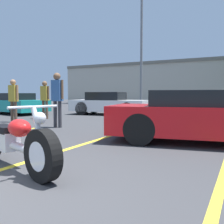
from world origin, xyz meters
TOP-DOWN VIEW (x-y plane):
  - parking_stripe_middle at (-0.43, 1.92)m, footprint 0.12×5.38m
  - parking_stripe_back at (2.52, 1.92)m, footprint 0.12×5.38m
  - far_building at (0.00, 24.39)m, footprint 32.00×4.20m
  - light_pole at (-3.99, 15.81)m, footprint 1.21×0.28m
  - motorcycle at (-0.36, 1.12)m, footprint 2.38×0.92m
  - show_car_hood_open at (1.86, 4.59)m, footprint 4.41×2.49m
  - parked_car_mid_left_row at (-3.86, 10.49)m, footprint 4.31×2.27m
  - parked_car_mid_right_row at (1.49, 11.66)m, footprint 4.47×1.99m
  - parked_car_left_row at (-8.92, 8.54)m, footprint 4.30×2.52m
  - spectator_near_motorcycle at (-5.46, 5.50)m, footprint 0.52×0.22m
  - spectator_by_show_car at (-2.84, 5.07)m, footprint 0.52×0.24m
  - spectator_midground at (-5.31, 7.12)m, footprint 0.52×0.23m

SIDE VIEW (x-z plane):
  - parking_stripe_middle at x=-0.43m, z-range 0.00..0.01m
  - parking_stripe_back at x=2.52m, z-range 0.00..0.01m
  - motorcycle at x=-0.36m, z-range -0.08..0.90m
  - parked_car_mid_right_row at x=1.49m, z-range -0.04..1.17m
  - parked_car_left_row at x=-8.92m, z-range -0.02..1.16m
  - parked_car_mid_left_row at x=-3.86m, z-range -0.02..1.21m
  - show_car_hood_open at x=1.86m, z-range -0.41..1.65m
  - spectator_near_motorcycle at x=-5.46m, z-range 0.16..1.88m
  - spectator_midground at x=-5.31m, z-range 0.16..1.88m
  - spectator_by_show_car at x=-2.84m, z-range 0.19..2.03m
  - far_building at x=0.00m, z-range 0.14..4.54m
  - light_pole at x=-3.99m, z-range 0.39..9.03m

